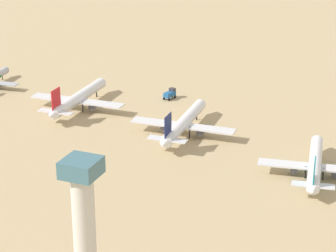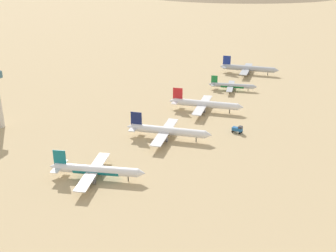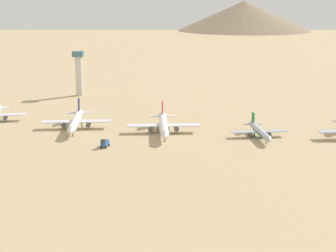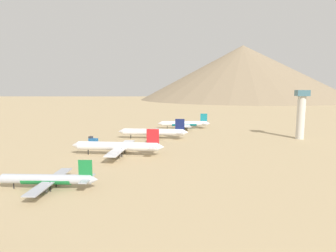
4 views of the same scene
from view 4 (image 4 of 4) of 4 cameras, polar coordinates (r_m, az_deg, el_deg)
name	(u,v)px [view 4 (image 4 of 4)]	position (r m, az deg, el deg)	size (l,w,h in m)	color
ground_plane	(124,156)	(134.25, -8.87, -5.90)	(1800.00, 1800.00, 0.00)	tan
parked_jet_0	(185,124)	(218.06, 3.36, 0.48)	(40.09, 32.77, 11.59)	white
parked_jet_1	(154,132)	(174.37, -2.82, -1.24)	(43.48, 35.32, 12.54)	white
parked_jet_2	(119,146)	(133.97, -9.89, -4.07)	(44.10, 35.78, 12.73)	white
parked_jet_3	(48,179)	(97.11, -23.10, -9.85)	(32.85, 26.75, 9.47)	#B2B7C1
service_truck	(93,140)	(166.72, -14.89, -2.66)	(5.60, 3.80, 3.90)	#1E5999
control_tower	(301,112)	(191.06, 25.23, 2.59)	(7.20, 7.20, 29.95)	beige
desert_hill_2	(242,73)	(773.90, 14.70, 10.34)	(527.76, 527.76, 138.94)	#8C775B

